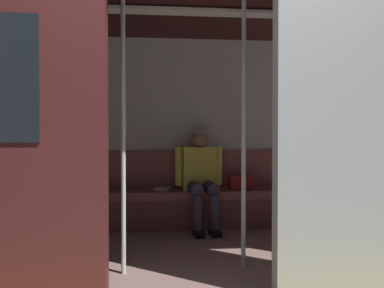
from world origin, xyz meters
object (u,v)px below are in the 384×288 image
at_px(grab_pole_door, 123,128).
at_px(grab_pole_far, 244,129).
at_px(person_seated, 200,171).
at_px(bench_seat, 175,199).
at_px(handbag, 240,182).
at_px(train_car, 171,83).
at_px(book, 162,189).

distance_m(grab_pole_door, grab_pole_far, 0.96).
bearing_deg(person_seated, grab_pole_far, 98.68).
bearing_deg(bench_seat, handbag, -177.53).
xyz_separation_m(handbag, grab_pole_door, (1.25, 1.50, 0.60)).
height_order(train_car, book, train_car).
bearing_deg(handbag, train_car, 47.19).
xyz_separation_m(train_car, bench_seat, (-0.08, -0.89, -1.21)).
bearing_deg(bench_seat, train_car, 84.58).
relative_size(book, grab_pole_far, 0.10).
distance_m(train_car, grab_pole_far, 0.85).
distance_m(bench_seat, person_seated, 0.43).
bearing_deg(train_car, grab_pole_far, 139.28).
xyz_separation_m(bench_seat, grab_pole_door, (0.48, 1.46, 0.78)).
height_order(grab_pole_door, grab_pole_far, same).
distance_m(person_seated, handbag, 0.52).
bearing_deg(grab_pole_door, person_seated, -118.10).
relative_size(train_car, person_seated, 5.52).
relative_size(handbag, grab_pole_far, 0.12).
bearing_deg(grab_pole_door, train_car, -124.33).
xyz_separation_m(bench_seat, person_seated, (-0.28, 0.05, 0.32)).
relative_size(bench_seat, grab_pole_door, 1.37).
height_order(handbag, grab_pole_door, grab_pole_door).
bearing_deg(train_car, bench_seat, -95.42).
relative_size(book, grab_pole_door, 0.10).
relative_size(bench_seat, person_seated, 2.64).
distance_m(train_car, handbag, 1.62).
bearing_deg(book, person_seated, -175.02).
distance_m(handbag, grab_pole_far, 1.55).
bearing_deg(person_seated, handbag, -170.08).
height_order(person_seated, handbag, person_seated).
relative_size(person_seated, handbag, 4.46).
xyz_separation_m(book, grab_pole_door, (0.33, 1.54, 0.67)).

